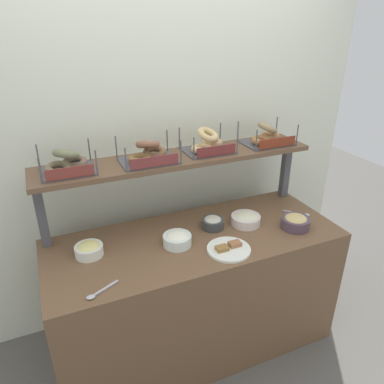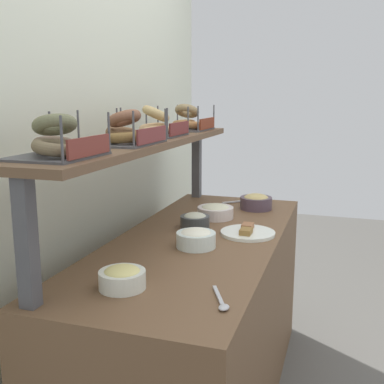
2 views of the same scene
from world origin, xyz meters
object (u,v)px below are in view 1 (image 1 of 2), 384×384
object	(u,v)px
serving_plate_white	(229,249)
serving_spoon_by_edge	(98,293)
bagel_basket_cinnamon_raisin	(148,154)
bowl_potato_salad	(246,219)
bagel_basket_poppy	(67,164)
bowl_tuna_salad	(213,222)
serving_spoon_near_plate	(301,214)
bowl_cream_cheese	(177,239)
bowl_hummus	(296,222)
bagel_basket_plain	(208,144)
bowl_egg_salad	(89,249)
bagel_basket_everything	(267,137)

from	to	relation	value
serving_plate_white	serving_spoon_by_edge	world-z (taller)	serving_plate_white
serving_plate_white	bagel_basket_cinnamon_raisin	xyz separation A→B (m)	(-0.31, 0.45, 0.47)
bowl_potato_salad	bagel_basket_poppy	size ratio (longest dim) A/B	0.65
bowl_tuna_salad	serving_spoon_near_plate	distance (m)	0.63
serving_spoon_near_plate	serving_spoon_by_edge	world-z (taller)	same
bowl_cream_cheese	serving_spoon_by_edge	size ratio (longest dim) A/B	0.98
bowl_hummus	serving_spoon_by_edge	world-z (taller)	bowl_hummus
bowl_cream_cheese	bagel_basket_cinnamon_raisin	size ratio (longest dim) A/B	0.50
bowl_potato_salad	bagel_basket_plain	world-z (taller)	bagel_basket_plain
bowl_cream_cheese	bagel_basket_plain	distance (m)	0.63
serving_spoon_by_edge	bagel_basket_poppy	xyz separation A→B (m)	(-0.02, 0.54, 0.47)
serving_plate_white	bagel_basket_plain	world-z (taller)	bagel_basket_plain
bowl_egg_salad	bagel_basket_poppy	xyz separation A→B (m)	(-0.03, 0.20, 0.44)
bowl_potato_salad	bowl_cream_cheese	world-z (taller)	bowl_cream_cheese
serving_plate_white	bagel_basket_plain	bearing A→B (deg)	79.43
bowl_hummus	serving_spoon_near_plate	xyz separation A→B (m)	(0.14, 0.12, -0.04)
serving_plate_white	bagel_basket_plain	xyz separation A→B (m)	(0.09, 0.48, 0.47)
serving_plate_white	bagel_basket_everything	size ratio (longest dim) A/B	0.77
bowl_cream_cheese	bagel_basket_poppy	distance (m)	0.74
serving_spoon_near_plate	serving_spoon_by_edge	bearing A→B (deg)	-170.01
serving_spoon_by_edge	bagel_basket_everything	distance (m)	1.46
serving_spoon_near_plate	bowl_potato_salad	bearing A→B (deg)	173.79
bowl_egg_salad	bagel_basket_everything	distance (m)	1.34
bowl_tuna_salad	serving_plate_white	xyz separation A→B (m)	(-0.03, -0.26, -0.03)
serving_spoon_near_plate	bagel_basket_plain	world-z (taller)	bagel_basket_plain
bowl_cream_cheese	serving_spoon_near_plate	bearing A→B (deg)	0.36
serving_spoon_by_edge	bagel_basket_cinnamon_raisin	size ratio (longest dim) A/B	0.51
bowl_cream_cheese	serving_spoon_by_edge	xyz separation A→B (m)	(-0.50, -0.24, -0.03)
bowl_cream_cheese	bowl_egg_salad	xyz separation A→B (m)	(-0.49, 0.10, -0.00)
bowl_potato_salad	serving_plate_white	size ratio (longest dim) A/B	0.75
bowl_hummus	serving_plate_white	bearing A→B (deg)	-173.80
serving_spoon_by_edge	serving_spoon_near_plate	bearing A→B (deg)	9.99
bowl_egg_salad	bagel_basket_cinnamon_raisin	size ratio (longest dim) A/B	0.47
bagel_basket_poppy	bagel_basket_cinnamon_raisin	world-z (taller)	same
bowl_tuna_salad	bowl_hummus	xyz separation A→B (m)	(0.48, -0.21, 0.01)
bowl_hummus	serving_spoon_by_edge	size ratio (longest dim) A/B	1.05
serving_spoon_near_plate	bagel_basket_everything	xyz separation A→B (m)	(-0.12, 0.29, 0.47)
bowl_potato_salad	serving_plate_white	world-z (taller)	bowl_potato_salad
bowl_hummus	bagel_basket_everything	distance (m)	0.60
bowl_potato_salad	bagel_basket_everything	distance (m)	0.58
bowl_tuna_salad	bagel_basket_everything	size ratio (longest dim) A/B	0.43
bowl_tuna_salad	serving_spoon_near_plate	world-z (taller)	bowl_tuna_salad
bowl_tuna_salad	bagel_basket_poppy	size ratio (longest dim) A/B	0.48
bagel_basket_everything	bagel_basket_plain	bearing A→B (deg)	178.27
serving_spoon_near_plate	bagel_basket_plain	size ratio (longest dim) A/B	0.46
serving_spoon_by_edge	bagel_basket_plain	world-z (taller)	bagel_basket_plain
bowl_potato_salad	bagel_basket_poppy	xyz separation A→B (m)	(-1.01, 0.25, 0.44)
serving_plate_white	bowl_cream_cheese	bearing A→B (deg)	145.46
serving_spoon_by_edge	bowl_hummus	bearing A→B (deg)	5.70
bagel_basket_plain	serving_spoon_near_plate	bearing A→B (deg)	-28.54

